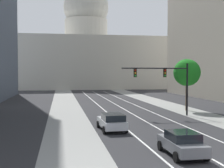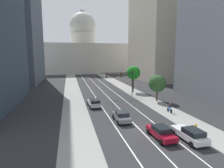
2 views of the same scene
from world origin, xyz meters
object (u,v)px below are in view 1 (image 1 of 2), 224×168
at_px(car_gray, 182,143).
at_px(traffic_signal_mast, 166,79).
at_px(car_silver, 112,122).
at_px(street_tree_mid_right, 187,73).
at_px(capitol_building, 86,55).

height_order(car_gray, traffic_signal_mast, traffic_signal_mast).
relative_size(car_gray, traffic_signal_mast, 0.53).
relative_size(car_silver, street_tree_mid_right, 0.66).
bearing_deg(capitol_building, traffic_signal_mast, -87.21).
distance_m(capitol_building, traffic_signal_mast, 71.50).
height_order(car_gray, car_silver, car_silver).
distance_m(car_gray, car_silver, 9.34).
xyz_separation_m(capitol_building, street_tree_mid_right, (8.02, -66.35, -6.00)).
xyz_separation_m(car_silver, street_tree_mid_right, (12.32, 12.82, 4.29)).
xyz_separation_m(capitol_building, car_gray, (-1.44, -88.06, -10.31)).
relative_size(car_gray, street_tree_mid_right, 0.61).
distance_m(capitol_building, car_gray, 88.68).
relative_size(capitol_building, car_gray, 12.21).
xyz_separation_m(capitol_building, car_silver, (-4.30, -79.17, -10.29)).
height_order(car_silver, traffic_signal_mast, traffic_signal_mast).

